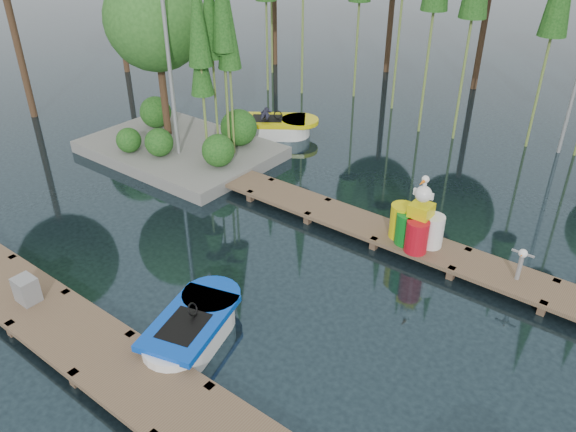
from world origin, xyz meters
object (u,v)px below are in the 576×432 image
Objects in this scene: utility_cabinet at (26,290)px; drum_cluster at (419,227)px; yellow_barrel at (402,221)px; island at (171,57)px; boat_yellow_far at (275,127)px; boat_blue at (192,329)px.

drum_cluster is at bearing 51.34° from utility_cabinet.
island is at bearing 174.85° from yellow_barrel.
utility_cabinet is at bearing -93.83° from boat_yellow_far.
utility_cabinet reaches higher than boat_blue.
island is at bearing 116.07° from utility_cabinet.
drum_cluster is at bearing -15.81° from yellow_barrel.
island is 9.06m from utility_cabinet.
island reaches higher than boat_yellow_far.
island reaches higher than drum_cluster.
island reaches higher than boat_blue.
yellow_barrel reaches higher than utility_cabinet.
boat_blue is 3.65m from utility_cabinet.
utility_cabinet is 8.78m from drum_cluster.
drum_cluster is (0.53, -0.15, 0.11)m from yellow_barrel.
utility_cabinet is at bearing -128.66° from drum_cluster.
boat_yellow_far is 8.60m from drum_cluster.
utility_cabinet is (3.81, -7.79, -2.60)m from island.
island reaches higher than utility_cabinet.
boat_yellow_far is at bearing 60.95° from island.
yellow_barrel is (8.76, -0.79, -2.45)m from island.
yellow_barrel is 0.47× the size of drum_cluster.
boat_yellow_far is 11.04m from utility_cabinet.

